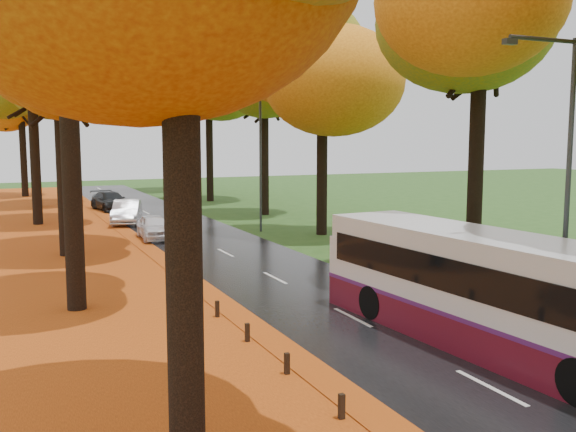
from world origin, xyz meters
TOP-DOWN VIEW (x-y plane):
  - road at (0.00, 25.00)m, footprint 6.50×90.00m
  - centre_line at (0.00, 25.00)m, footprint 0.12×90.00m
  - leaf_verge at (-9.00, 25.00)m, footprint 12.00×90.00m
  - leaf_drift at (-3.05, 25.00)m, footprint 0.90×90.00m
  - trees_left at (-7.18, 27.06)m, footprint 9.20×74.00m
  - trees_right at (7.19, 26.91)m, footprint 9.30×74.20m
  - streetlamp_near at (3.95, 8.00)m, footprint 2.45×0.18m
  - streetlamp_mid at (3.95, 30.00)m, footprint 2.45×0.18m
  - streetlamp_far at (3.95, 52.00)m, footprint 2.45×0.18m
  - bus at (1.84, 8.35)m, footprint 3.35×11.33m
  - car_white at (-2.14, 29.50)m, footprint 1.72×3.89m
  - car_silver at (-2.35, 36.41)m, footprint 2.74×4.78m
  - car_dark at (-2.12, 44.50)m, footprint 2.66×5.01m

SIDE VIEW (x-z plane):
  - leaf_verge at x=-9.00m, z-range 0.00..0.02m
  - road at x=0.00m, z-range 0.00..0.04m
  - leaf_drift at x=-3.05m, z-range 0.04..0.05m
  - centre_line at x=0.00m, z-range 0.04..0.05m
  - car_white at x=-2.14m, z-range 0.04..1.34m
  - car_dark at x=-2.12m, z-range 0.04..1.42m
  - car_silver at x=-2.35m, z-range 0.04..1.53m
  - bus at x=1.84m, z-range 0.11..3.05m
  - streetlamp_near at x=3.95m, z-range 0.71..8.71m
  - streetlamp_mid at x=3.95m, z-range 0.71..8.71m
  - streetlamp_far at x=3.95m, z-range 0.71..8.71m
  - trees_left at x=-7.18m, z-range 2.59..16.48m
  - trees_right at x=7.19m, z-range 2.71..16.67m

